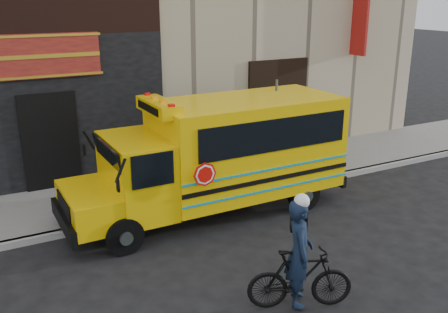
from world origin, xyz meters
name	(u,v)px	position (x,y,z in m)	size (l,w,h in m)	color
ground	(261,250)	(0.00, 0.00, 0.00)	(120.00, 120.00, 0.00)	black
curb	(207,203)	(0.00, 2.60, 0.07)	(40.00, 0.20, 0.15)	gray
sidewalk	(183,184)	(0.00, 4.10, 0.07)	(40.00, 3.00, 0.15)	#63605D
school_bus	(223,152)	(0.25, 2.20, 1.51)	(6.92, 2.46, 2.92)	black
sign_pole	(275,131)	(2.11, 2.74, 1.68)	(0.08, 0.26, 3.03)	#444C48
bicycle	(300,279)	(-0.50, -2.00, 0.54)	(0.51, 1.80, 1.08)	black
cyclist	(299,255)	(-0.49, -1.92, 0.95)	(0.69, 0.45, 1.89)	black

